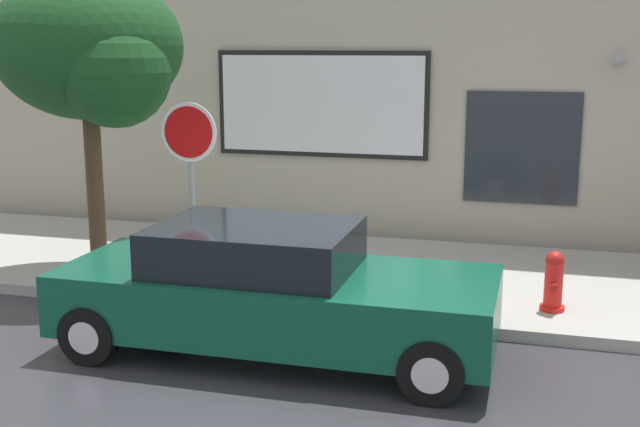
% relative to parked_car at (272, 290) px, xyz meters
% --- Properties ---
extents(ground_plane, '(60.00, 60.00, 0.00)m').
position_rel_parked_car_xyz_m(ground_plane, '(0.21, -0.02, -0.70)').
color(ground_plane, '#333338').
extents(sidewalk, '(20.00, 4.00, 0.15)m').
position_rel_parked_car_xyz_m(sidewalk, '(0.21, 2.98, -0.63)').
color(sidewalk, '#A3A099').
rests_on(sidewalk, ground).
extents(building_facade, '(20.00, 0.67, 7.00)m').
position_rel_parked_car_xyz_m(building_facade, '(0.20, 5.48, 2.78)').
color(building_facade, '#B2A893').
rests_on(building_facade, ground).
extents(parked_car, '(4.73, 1.92, 1.43)m').
position_rel_parked_car_xyz_m(parked_car, '(0.00, 0.00, 0.00)').
color(parked_car, '#0F4C38').
rests_on(parked_car, ground).
extents(fire_hydrant, '(0.30, 0.44, 0.74)m').
position_rel_parked_car_xyz_m(fire_hydrant, '(2.98, 1.82, -0.19)').
color(fire_hydrant, red).
rests_on(fire_hydrant, sidewalk).
extents(street_tree, '(2.67, 2.27, 4.16)m').
position_rel_parked_car_xyz_m(street_tree, '(-3.15, 1.85, 2.52)').
color(street_tree, '#4C3823').
rests_on(street_tree, sidewalk).
extents(stop_sign, '(0.76, 0.10, 2.46)m').
position_rel_parked_car_xyz_m(stop_sign, '(-1.60, 1.47, 1.19)').
color(stop_sign, gray).
rests_on(stop_sign, sidewalk).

